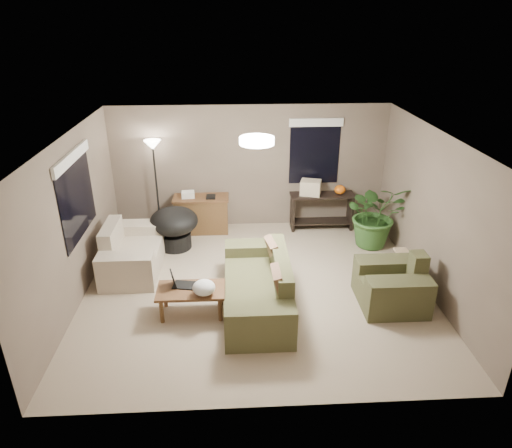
{
  "coord_description": "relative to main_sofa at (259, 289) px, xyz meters",
  "views": [
    {
      "loc": [
        -0.36,
        -6.33,
        4.07
      ],
      "look_at": [
        0.0,
        0.2,
        1.05
      ],
      "focal_mm": 32.0,
      "sensor_mm": 36.0,
      "label": 1
    }
  ],
  "objects": [
    {
      "name": "room_shell",
      "position": [
        -0.01,
        0.5,
        0.96
      ],
      "size": [
        5.5,
        5.5,
        5.5
      ],
      "color": "tan",
      "rests_on": "ground"
    },
    {
      "name": "main_sofa",
      "position": [
        0.0,
        0.0,
        0.0
      ],
      "size": [
        0.95,
        2.2,
        0.85
      ],
      "color": "brown",
      "rests_on": "ground"
    },
    {
      "name": "throw_pillows",
      "position": [
        0.26,
        0.0,
        0.36
      ],
      "size": [
        0.31,
        1.37,
        0.47
      ],
      "color": "#8C7251",
      "rests_on": "main_sofa"
    },
    {
      "name": "loveseat",
      "position": [
        -2.14,
        1.22,
        0.0
      ],
      "size": [
        0.9,
        1.6,
        0.85
      ],
      "color": "beige",
      "rests_on": "ground"
    },
    {
      "name": "armchair",
      "position": [
        2.03,
        -0.05,
        0.0
      ],
      "size": [
        0.95,
        1.0,
        0.85
      ],
      "color": "#48492C",
      "rests_on": "ground"
    },
    {
      "name": "coffee_table",
      "position": [
        -1.01,
        -0.15,
        0.06
      ],
      "size": [
        1.0,
        0.55,
        0.42
      ],
      "color": "brown",
      "rests_on": "ground"
    },
    {
      "name": "laptop",
      "position": [
        -1.18,
        -0.05,
        0.19
      ],
      "size": [
        0.4,
        0.29,
        0.24
      ],
      "color": "black",
      "rests_on": "coffee_table"
    },
    {
      "name": "plastic_bag",
      "position": [
        -0.81,
        -0.3,
        0.24
      ],
      "size": [
        0.4,
        0.38,
        0.23
      ],
      "primitive_type": "ellipsoid",
      "rotation": [
        0.0,
        0.0,
        -0.3
      ],
      "color": "white",
      "rests_on": "coffee_table"
    },
    {
      "name": "desk",
      "position": [
        -1.01,
        2.69,
        0.08
      ],
      "size": [
        1.1,
        0.5,
        0.75
      ],
      "color": "brown",
      "rests_on": "ground"
    },
    {
      "name": "desk_papers",
      "position": [
        -1.16,
        2.67,
        0.51
      ],
      "size": [
        0.67,
        0.27,
        0.12
      ],
      "color": "silver",
      "rests_on": "desk"
    },
    {
      "name": "console_table",
      "position": [
        1.45,
        2.71,
        0.14
      ],
      "size": [
        1.3,
        0.4,
        0.75
      ],
      "color": "black",
      "rests_on": "ground"
    },
    {
      "name": "pumpkin",
      "position": [
        1.8,
        2.71,
        0.55
      ],
      "size": [
        0.22,
        0.22,
        0.18
      ],
      "primitive_type": "ellipsoid",
      "rotation": [
        0.0,
        0.0,
        0.01
      ],
      "color": "orange",
      "rests_on": "console_table"
    },
    {
      "name": "cardboard_box",
      "position": [
        1.2,
        2.71,
        0.6
      ],
      "size": [
        0.46,
        0.4,
        0.3
      ],
      "primitive_type": "cube",
      "rotation": [
        0.0,
        0.0,
        -0.29
      ],
      "color": "beige",
      "rests_on": "console_table"
    },
    {
      "name": "papasan_chair",
      "position": [
        -1.48,
        1.99,
        0.17
      ],
      "size": [
        1.1,
        1.1,
        0.8
      ],
      "color": "black",
      "rests_on": "ground"
    },
    {
      "name": "floor_lamp",
      "position": [
        -1.86,
        2.69,
        1.3
      ],
      "size": [
        0.32,
        0.32,
        1.91
      ],
      "color": "black",
      "rests_on": "ground"
    },
    {
      "name": "ceiling_fixture",
      "position": [
        -0.01,
        0.5,
        2.15
      ],
      "size": [
        0.5,
        0.5,
        0.1
      ],
      "primitive_type": "cylinder",
      "color": "white",
      "rests_on": "room_shell"
    },
    {
      "name": "houseplant",
      "position": [
        2.31,
        1.9,
        0.21
      ],
      "size": [
        1.16,
        1.29,
        1.0
      ],
      "primitive_type": "imported",
      "color": "#2D5923",
      "rests_on": "ground"
    },
    {
      "name": "cat_scratching_post",
      "position": [
        2.41,
        0.71,
        -0.08
      ],
      "size": [
        0.32,
        0.32,
        0.5
      ],
      "color": "tan",
      "rests_on": "ground"
    },
    {
      "name": "window_left",
      "position": [
        -2.74,
        0.8,
        1.49
      ],
      "size": [
        0.05,
        1.56,
        1.33
      ],
      "color": "black",
      "rests_on": "room_shell"
    },
    {
      "name": "window_back",
      "position": [
        1.29,
        2.98,
        1.49
      ],
      "size": [
        1.06,
        0.05,
        1.33
      ],
      "color": "black",
      "rests_on": "room_shell"
    }
  ]
}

